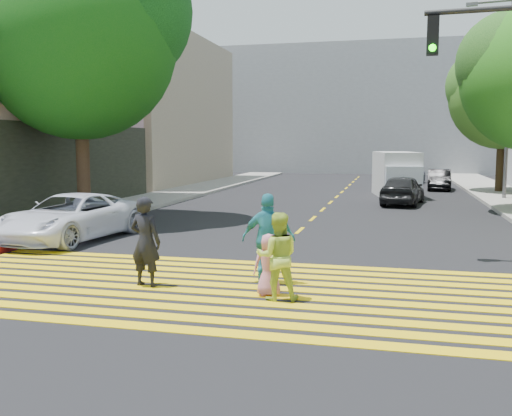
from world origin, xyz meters
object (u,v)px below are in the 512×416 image
at_px(pedestrian_man, 146,242).
at_px(pedestrian_woman, 278,256).
at_px(dark_car_near, 403,190).
at_px(tree_left, 81,30).
at_px(white_van, 396,176).
at_px(dark_car_parked, 439,180).
at_px(tree_right_far, 505,90).
at_px(pedestrian_child, 269,265).
at_px(silver_car, 407,173).
at_px(pedestrian_extra, 268,239).
at_px(white_sedan, 71,217).

xyz_separation_m(pedestrian_man, pedestrian_woman, (2.72, -0.35, -0.10)).
bearing_deg(dark_car_near, tree_left, 45.15).
xyz_separation_m(dark_car_near, white_van, (-0.28, 3.97, 0.43)).
xyz_separation_m(tree_left, dark_car_parked, (13.57, 17.34, -6.17)).
bearing_deg(tree_right_far, pedestrian_man, -113.70).
relative_size(pedestrian_child, dark_car_near, 0.29).
bearing_deg(pedestrian_woman, tree_left, -58.22).
distance_m(pedestrian_child, dark_car_near, 17.05).
bearing_deg(silver_car, dark_car_parked, 120.00).
xyz_separation_m(pedestrian_man, pedestrian_child, (2.51, -0.13, -0.31)).
bearing_deg(tree_left, dark_car_parked, 51.96).
xyz_separation_m(tree_right_far, pedestrian_woman, (-7.77, -24.23, -4.90)).
relative_size(silver_car, dark_car_parked, 1.34).
relative_size(pedestrian_extra, dark_car_near, 0.45).
bearing_deg(pedestrian_woman, pedestrian_extra, -83.39).
distance_m(pedestrian_woman, pedestrian_extra, 1.24).
relative_size(tree_right_far, pedestrian_child, 7.24).
xyz_separation_m(white_sedan, silver_car, (9.95, 26.34, 0.06)).
bearing_deg(silver_car, pedestrian_extra, 93.75).
height_order(tree_left, pedestrian_woman, tree_left).
bearing_deg(dark_car_near, pedestrian_man, 82.28).
bearing_deg(white_sedan, silver_car, 75.67).
xyz_separation_m(pedestrian_man, pedestrian_extra, (2.29, 0.82, 0.02)).
xyz_separation_m(white_sedan, white_van, (9.22, 16.22, 0.44)).
bearing_deg(dark_car_parked, white_van, -112.72).
distance_m(pedestrian_child, white_van, 20.96).
bearing_deg(tree_right_far, pedestrian_woman, -107.78).
relative_size(tree_right_far, white_sedan, 1.74).
height_order(tree_left, silver_car, tree_left).
bearing_deg(pedestrian_child, white_van, -113.47).
xyz_separation_m(pedestrian_child, white_van, (2.31, 20.82, 0.53)).
height_order(pedestrian_child, silver_car, silver_car).
bearing_deg(dark_car_near, pedestrian_extra, 89.23).
relative_size(pedestrian_child, white_sedan, 0.24).
bearing_deg(dark_car_parked, pedestrian_man, -102.48).
xyz_separation_m(tree_right_far, white_sedan, (-14.90, -19.41, -5.03)).
bearing_deg(white_sedan, pedestrian_extra, -22.24).
height_order(dark_car_near, silver_car, silver_car).
bearing_deg(pedestrian_extra, silver_car, -101.92).
distance_m(pedestrian_man, pedestrian_child, 2.53).
xyz_separation_m(pedestrian_child, silver_car, (3.03, 30.94, 0.15)).
bearing_deg(pedestrian_woman, white_van, -109.13).
bearing_deg(tree_right_far, pedestrian_child, -108.38).
height_order(pedestrian_woman, white_van, white_van).
bearing_deg(dark_car_parked, dark_car_near, -100.47).
relative_size(tree_right_far, silver_car, 1.67).
bearing_deg(tree_right_far, dark_car_near, -126.99).
height_order(dark_car_parked, white_van, white_van).
distance_m(pedestrian_man, silver_car, 31.30).
bearing_deg(silver_car, pedestrian_woman, 94.76).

